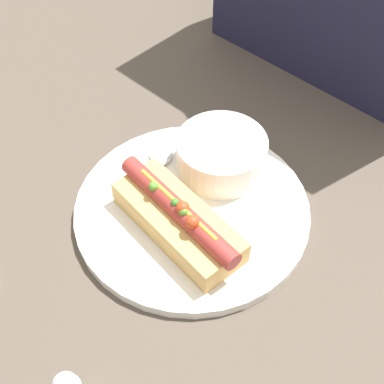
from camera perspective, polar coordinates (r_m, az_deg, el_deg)
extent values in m
plane|color=#4C4238|center=(0.69, 0.00, -2.28)|extent=(4.00, 4.00, 0.00)
cylinder|color=white|center=(0.68, 0.00, -1.92)|extent=(0.30, 0.30, 0.01)
cube|color=tan|center=(0.64, -1.48, -3.17)|extent=(0.18, 0.09, 0.03)
cylinder|color=#9E332D|center=(0.62, -1.53, -1.89)|extent=(0.19, 0.04, 0.02)
sphere|color=#518C2D|center=(0.63, -4.13, 0.60)|extent=(0.01, 0.01, 0.01)
sphere|color=#C63F1E|center=(0.60, 0.06, -3.21)|extent=(0.02, 0.02, 0.02)
sphere|color=#518C2D|center=(0.61, -0.88, -2.09)|extent=(0.01, 0.01, 0.01)
sphere|color=#387A28|center=(0.62, -1.80, -1.16)|extent=(0.01, 0.01, 0.01)
sphere|color=#C63F1E|center=(0.61, -0.99, -1.71)|extent=(0.02, 0.02, 0.02)
cylinder|color=gold|center=(0.61, -1.55, -1.25)|extent=(0.13, 0.02, 0.01)
cylinder|color=silver|center=(0.71, 3.14, 4.04)|extent=(0.12, 0.12, 0.05)
cylinder|color=#D1C184|center=(0.69, 3.21, 5.13)|extent=(0.10, 0.10, 0.01)
cube|color=#B7B7BC|center=(0.68, -3.06, -0.88)|extent=(0.09, 0.08, 0.00)
ellipsoid|color=#B7B7BC|center=(0.73, -3.35, 4.03)|extent=(0.05, 0.05, 0.01)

